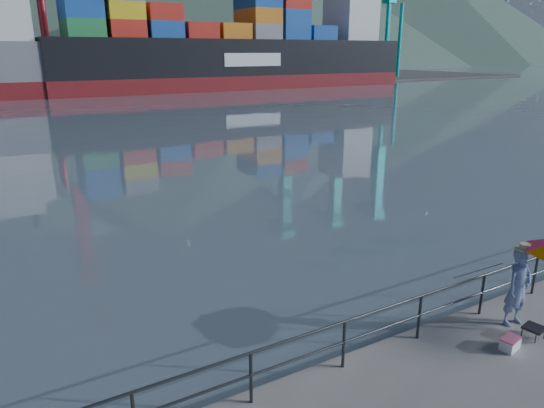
% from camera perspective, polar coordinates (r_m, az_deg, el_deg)
% --- Properties ---
extents(harbor_water, '(500.00, 280.00, 0.00)m').
position_cam_1_polar(harbor_water, '(134.84, -27.96, 13.13)').
color(harbor_water, slate).
rests_on(harbor_water, ground).
extents(far_dock, '(200.00, 40.00, 0.40)m').
position_cam_1_polar(far_dock, '(99.08, -20.94, 13.09)').
color(far_dock, '#514F4C').
rests_on(far_dock, ground).
extents(guardrail, '(22.00, 0.06, 1.03)m').
position_cam_1_polar(guardrail, '(10.30, 12.97, -14.16)').
color(guardrail, '#2D3033').
rests_on(guardrail, ground).
extents(container_stacks, '(58.00, 5.40, 7.80)m').
position_cam_1_polar(container_stacks, '(106.32, -7.03, 16.15)').
color(container_stacks, '#194CA5').
rests_on(container_stacks, ground).
extents(fisherman, '(0.68, 0.47, 1.79)m').
position_cam_1_polar(fisherman, '(12.08, 26.96, -8.76)').
color(fisherman, navy).
rests_on(fisherman, ground).
extents(folding_stool, '(0.46, 0.46, 0.26)m').
position_cam_1_polar(folding_stool, '(12.07, 28.39, -13.08)').
color(folding_stool, black).
rests_on(folding_stool, ground).
extents(cooler_bag, '(0.44, 0.34, 0.23)m').
position_cam_1_polar(cooler_bag, '(11.44, 26.20, -14.57)').
color(cooler_bag, white).
rests_on(cooler_bag, ground).
extents(fishing_rod, '(0.45, 1.55, 1.13)m').
position_cam_1_polar(fishing_rod, '(12.87, 22.39, -10.95)').
color(fishing_rod, black).
rests_on(fishing_rod, ground).
extents(container_ship, '(61.02, 10.17, 18.10)m').
position_cam_1_polar(container_ship, '(85.36, -2.87, 17.55)').
color(container_ship, maroon).
rests_on(container_ship, ground).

